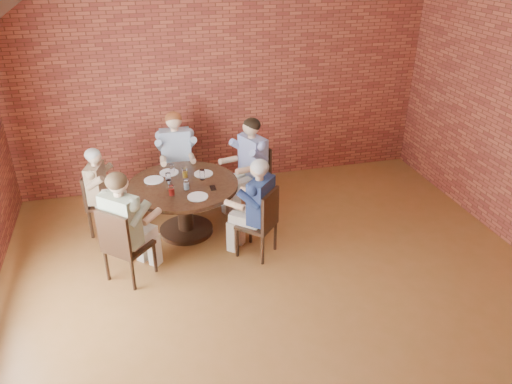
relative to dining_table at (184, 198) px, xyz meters
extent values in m
plane|color=brown|center=(0.90, -2.00, -0.53)|extent=(7.00, 7.00, 0.00)
plane|color=#97422B|center=(0.90, 1.50, 1.17)|extent=(7.00, 0.00, 7.00)
cylinder|color=black|center=(0.00, 0.00, -0.50)|extent=(0.74, 0.74, 0.06)
cylinder|color=black|center=(0.00, 0.00, -0.18)|extent=(0.21, 0.21, 0.64)
cylinder|color=#382414|center=(0.00, 0.00, 0.20)|extent=(1.47, 1.47, 0.05)
cube|color=black|center=(1.01, 0.41, -0.10)|extent=(0.61, 0.61, 0.04)
cube|color=black|center=(1.21, 0.49, 0.19)|extent=(0.21, 0.45, 0.53)
cylinder|color=black|center=(0.75, 0.53, -0.32)|extent=(0.04, 0.04, 0.41)
cylinder|color=black|center=(0.90, 0.15, -0.32)|extent=(0.04, 0.04, 0.41)
cylinder|color=black|center=(1.12, 0.68, -0.32)|extent=(0.04, 0.04, 0.41)
cylinder|color=black|center=(1.28, 0.30, -0.32)|extent=(0.04, 0.04, 0.41)
cube|color=black|center=(0.03, 0.95, -0.10)|extent=(0.48, 0.48, 0.04)
cube|color=black|center=(0.03, 1.16, 0.19)|extent=(0.46, 0.05, 0.53)
cylinder|color=black|center=(-0.18, 0.76, -0.32)|extent=(0.04, 0.04, 0.41)
cylinder|color=black|center=(0.22, 0.74, -0.32)|extent=(0.04, 0.04, 0.41)
cylinder|color=black|center=(-0.17, 1.16, -0.32)|extent=(0.04, 0.04, 0.41)
cylinder|color=black|center=(0.24, 1.15, -0.32)|extent=(0.04, 0.04, 0.41)
cube|color=black|center=(-1.06, 0.29, -0.10)|extent=(0.47, 0.47, 0.04)
cube|color=black|center=(-1.23, 0.33, 0.14)|extent=(0.14, 0.38, 0.44)
cylinder|color=black|center=(-0.95, 0.09, -0.32)|extent=(0.04, 0.04, 0.41)
cylinder|color=black|center=(-0.86, 0.40, -0.32)|extent=(0.04, 0.04, 0.41)
cylinder|color=black|center=(-1.26, 0.17, -0.32)|extent=(0.04, 0.04, 0.41)
cylinder|color=black|center=(-1.18, 0.49, -0.32)|extent=(0.04, 0.04, 0.41)
cube|color=black|center=(-0.77, -0.83, -0.10)|extent=(0.65, 0.65, 0.04)
cube|color=black|center=(-0.91, -0.98, 0.18)|extent=(0.36, 0.34, 0.52)
cylinder|color=black|center=(-0.49, -0.82, -0.32)|extent=(0.04, 0.04, 0.41)
cylinder|color=black|center=(-0.78, -0.55, -0.32)|extent=(0.04, 0.04, 0.41)
cylinder|color=black|center=(-0.76, -1.11, -0.32)|extent=(0.04, 0.04, 0.41)
cylinder|color=black|center=(-1.05, -0.84, -0.32)|extent=(0.04, 0.04, 0.41)
cube|color=black|center=(0.82, -0.74, -0.10)|extent=(0.60, 0.60, 0.04)
cube|color=black|center=(0.96, -0.87, 0.16)|extent=(0.31, 0.34, 0.48)
cylinder|color=black|center=(0.80, -0.48, -0.32)|extent=(0.04, 0.04, 0.41)
cylinder|color=black|center=(0.56, -0.75, -0.32)|extent=(0.04, 0.04, 0.41)
cylinder|color=black|center=(1.07, -0.73, -0.32)|extent=(0.04, 0.04, 0.41)
cylinder|color=black|center=(0.83, -1.00, -0.32)|extent=(0.04, 0.04, 0.41)
cylinder|color=white|center=(0.31, 0.22, 0.23)|extent=(0.26, 0.26, 0.01)
cylinder|color=white|center=(-0.14, 0.38, 0.23)|extent=(0.26, 0.26, 0.01)
cylinder|color=white|center=(-0.36, 0.19, 0.23)|extent=(0.26, 0.26, 0.01)
cylinder|color=white|center=(0.13, -0.43, 0.23)|extent=(0.26, 0.26, 0.01)
cylinder|color=white|center=(0.27, 0.06, 0.29)|extent=(0.07, 0.07, 0.14)
cylinder|color=white|center=(0.06, 0.19, 0.29)|extent=(0.07, 0.07, 0.14)
cylinder|color=white|center=(-0.10, 0.35, 0.29)|extent=(0.07, 0.07, 0.14)
cylinder|color=white|center=(-0.18, 0.08, 0.29)|extent=(0.07, 0.07, 0.14)
cylinder|color=white|center=(-0.19, -0.13, 0.29)|extent=(0.07, 0.07, 0.14)
cylinder|color=white|center=(-0.18, -0.29, 0.29)|extent=(0.07, 0.07, 0.14)
cylinder|color=white|center=(0.03, -0.17, 0.29)|extent=(0.07, 0.07, 0.14)
cube|color=black|center=(0.36, -0.23, 0.23)|extent=(0.07, 0.14, 0.01)
camera|label=1|loc=(-0.56, -5.96, 3.21)|focal=35.00mm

